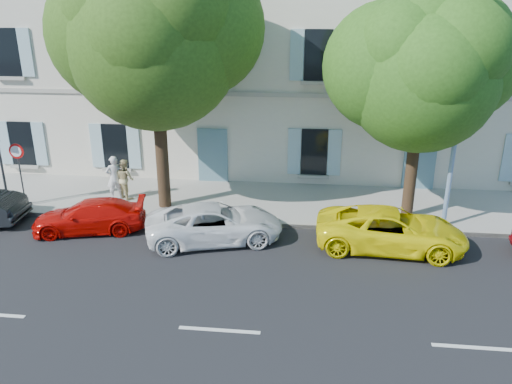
# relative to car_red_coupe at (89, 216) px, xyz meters

# --- Properties ---
(ground) EXTENTS (90.00, 90.00, 0.00)m
(ground) POSITION_rel_car_red_coupe_xyz_m (5.53, -1.21, -0.56)
(ground) COLOR black
(sidewalk) EXTENTS (36.00, 4.50, 0.15)m
(sidewalk) POSITION_rel_car_red_coupe_xyz_m (5.53, 3.24, -0.48)
(sidewalk) COLOR #A09E96
(sidewalk) RESTS_ON ground
(kerb) EXTENTS (36.00, 0.16, 0.16)m
(kerb) POSITION_rel_car_red_coupe_xyz_m (5.53, 1.07, -0.48)
(kerb) COLOR #9E998E
(kerb) RESTS_ON ground
(building) EXTENTS (28.00, 7.00, 12.00)m
(building) POSITION_rel_car_red_coupe_xyz_m (5.53, 8.99, 5.44)
(building) COLOR beige
(building) RESTS_ON ground
(car_red_coupe) EXTENTS (4.09, 2.40, 1.11)m
(car_red_coupe) POSITION_rel_car_red_coupe_xyz_m (0.00, 0.00, 0.00)
(car_red_coupe) COLOR #C30A05
(car_red_coupe) RESTS_ON ground
(car_white_coupe) EXTENTS (4.93, 3.27, 1.26)m
(car_white_coupe) POSITION_rel_car_red_coupe_xyz_m (4.48, -0.27, 0.07)
(car_white_coupe) COLOR white
(car_white_coupe) RESTS_ON ground
(car_yellow_supercar) EXTENTS (4.89, 2.49, 1.33)m
(car_yellow_supercar) POSITION_rel_car_red_coupe_xyz_m (10.23, -0.21, 0.11)
(car_yellow_supercar) COLOR #F9E70A
(car_yellow_supercar) RESTS_ON ground
(tree_left) EXTENTS (6.04, 6.04, 9.37)m
(tree_left) POSITION_rel_car_red_coupe_xyz_m (2.03, 2.26, 5.62)
(tree_left) COLOR #3A2819
(tree_left) RESTS_ON sidewalk
(tree_right) EXTENTS (5.12, 5.12, 7.88)m
(tree_right) POSITION_rel_car_red_coupe_xyz_m (11.16, 2.20, 4.65)
(tree_right) COLOR #3A2819
(tree_right) RESTS_ON sidewalk
(road_sign) EXTENTS (0.57, 0.08, 2.48)m
(road_sign) POSITION_rel_car_red_coupe_xyz_m (-3.36, 1.65, 1.38)
(road_sign) COLOR #383A3D
(road_sign) RESTS_ON sidewalk
(street_lamp) EXTENTS (0.26, 1.71, 8.05)m
(street_lamp) POSITION_rel_car_red_coupe_xyz_m (12.32, 1.35, 4.15)
(street_lamp) COLOR #7293BF
(street_lamp) RESTS_ON sidewalk
(pedestrian_a) EXTENTS (0.77, 0.72, 1.77)m
(pedestrian_a) POSITION_rel_car_red_coupe_xyz_m (-0.15, 2.81, 0.48)
(pedestrian_a) COLOR silver
(pedestrian_a) RESTS_ON sidewalk
(pedestrian_b) EXTENTS (0.99, 0.96, 1.61)m
(pedestrian_b) POSITION_rel_car_red_coupe_xyz_m (0.23, 2.96, 0.40)
(pedestrian_b) COLOR tan
(pedestrian_b) RESTS_ON sidewalk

